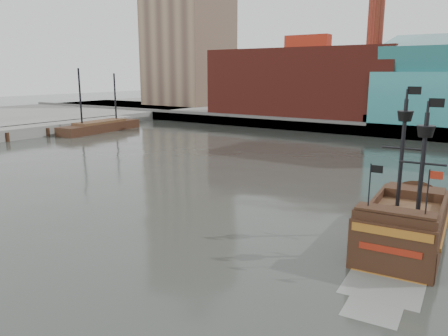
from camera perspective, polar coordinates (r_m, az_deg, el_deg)
The scene contains 6 objects.
ground at distance 30.95m, azimuth -7.29°, elevation -10.24°, with size 400.00×400.00×0.00m, color #252823.
promenade_far at distance 115.36m, azimuth 24.71°, elevation 5.82°, with size 220.00×60.00×2.00m, color slate.
seawall at distance 86.54m, azimuth 21.30°, elevation 4.50°, with size 220.00×1.00×2.60m, color #4C4C49.
pier at distance 93.25m, azimuth -22.05°, elevation 4.76°, with size 6.00×40.00×2.00m, color slate.
pirate_ship at distance 33.44m, azimuth 22.44°, elevation -7.42°, with size 5.93×15.95×11.70m.
docked_vessel at distance 93.48m, azimuth -15.85°, elevation 5.11°, with size 6.48×19.92×13.30m.
Camera 1 is at (19.16, -21.24, 11.82)m, focal length 35.00 mm.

